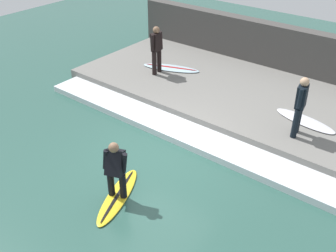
{
  "coord_description": "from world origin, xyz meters",
  "views": [
    {
      "loc": [
        -5.96,
        -5.1,
        5.83
      ],
      "look_at": [
        0.51,
        0.0,
        0.7
      ],
      "focal_mm": 42.0,
      "sensor_mm": 36.0,
      "label": 1
    }
  ],
  "objects_px": {
    "surfer_waiting_near": "(300,104)",
    "surfboard_waiting_far": "(171,68)",
    "surfboard_waiting_near": "(305,121)",
    "surfer_waiting_far": "(157,48)",
    "surfer_riding": "(115,167)",
    "surfboard_riding": "(118,196)"
  },
  "relations": [
    {
      "from": "surfer_waiting_near",
      "to": "surfboard_waiting_far",
      "type": "bearing_deg",
      "value": 75.26
    },
    {
      "from": "surfboard_waiting_near",
      "to": "surfer_waiting_near",
      "type": "bearing_deg",
      "value": -178.07
    },
    {
      "from": "surfer_waiting_near",
      "to": "surfboard_waiting_near",
      "type": "bearing_deg",
      "value": 1.93
    },
    {
      "from": "surfer_waiting_far",
      "to": "surfboard_waiting_far",
      "type": "relative_size",
      "value": 0.77
    },
    {
      "from": "surfer_waiting_near",
      "to": "surfer_waiting_far",
      "type": "xyz_separation_m",
      "value": [
        0.75,
        5.17,
        0.01
      ]
    },
    {
      "from": "surfer_riding",
      "to": "surfboard_waiting_far",
      "type": "xyz_separation_m",
      "value": [
        5.53,
        2.83,
        -0.43
      ]
    },
    {
      "from": "surfer_riding",
      "to": "surfboard_waiting_near",
      "type": "xyz_separation_m",
      "value": [
        4.97,
        -2.15,
        -0.43
      ]
    },
    {
      "from": "surfer_waiting_near",
      "to": "surfboard_waiting_far",
      "type": "relative_size",
      "value": 0.77
    },
    {
      "from": "surfboard_waiting_near",
      "to": "surfboard_waiting_far",
      "type": "height_order",
      "value": "surfboard_waiting_far"
    },
    {
      "from": "surfer_riding",
      "to": "surfer_waiting_near",
      "type": "distance_m",
      "value": 4.76
    },
    {
      "from": "surfer_waiting_near",
      "to": "surfboard_waiting_far",
      "type": "distance_m",
      "value": 5.25
    },
    {
      "from": "surfer_waiting_near",
      "to": "surfer_riding",
      "type": "bearing_deg",
      "value": 152.67
    },
    {
      "from": "surfboard_riding",
      "to": "surfboard_waiting_far",
      "type": "distance_m",
      "value": 6.22
    },
    {
      "from": "surfer_waiting_near",
      "to": "surfboard_waiting_far",
      "type": "height_order",
      "value": "surfer_waiting_near"
    },
    {
      "from": "surfer_waiting_near",
      "to": "surfboard_waiting_near",
      "type": "xyz_separation_m",
      "value": [
        0.76,
        0.03,
        -0.86
      ]
    },
    {
      "from": "surfboard_riding",
      "to": "surfer_waiting_near",
      "type": "bearing_deg",
      "value": -27.33
    },
    {
      "from": "surfer_riding",
      "to": "surfer_waiting_far",
      "type": "bearing_deg",
      "value": 31.1
    },
    {
      "from": "surfboard_waiting_near",
      "to": "surfer_waiting_far",
      "type": "distance_m",
      "value": 5.22
    },
    {
      "from": "surfboard_riding",
      "to": "surfboard_waiting_far",
      "type": "height_order",
      "value": "surfboard_waiting_far"
    },
    {
      "from": "surfboard_riding",
      "to": "surfer_waiting_near",
      "type": "distance_m",
      "value": 4.89
    },
    {
      "from": "surfboard_waiting_near",
      "to": "surfer_waiting_far",
      "type": "height_order",
      "value": "surfer_waiting_far"
    },
    {
      "from": "surfboard_riding",
      "to": "surfer_waiting_near",
      "type": "xyz_separation_m",
      "value": [
        4.21,
        -2.18,
        1.22
      ]
    }
  ]
}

